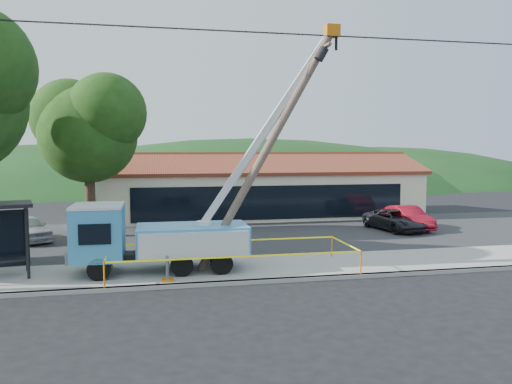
{
  "coord_description": "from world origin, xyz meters",
  "views": [
    {
      "loc": [
        -3.51,
        -15.46,
        4.94
      ],
      "look_at": [
        0.66,
        5.0,
        3.11
      ],
      "focal_mm": 35.0,
      "sensor_mm": 36.0,
      "label": 1
    }
  ],
  "objects_px": {
    "leaning_pole": "(273,138)",
    "car_red": "(407,230)",
    "utility_truck": "(158,233)",
    "car_silver": "(27,243)",
    "car_dark": "(395,232)"
  },
  "relations": [
    {
      "from": "leaning_pole",
      "to": "car_red",
      "type": "xyz_separation_m",
      "value": [
        10.28,
        8.02,
        -5.36
      ]
    },
    {
      "from": "utility_truck",
      "to": "leaning_pole",
      "type": "distance_m",
      "value": 5.88
    },
    {
      "from": "car_red",
      "to": "utility_truck",
      "type": "bearing_deg",
      "value": -153.83
    },
    {
      "from": "utility_truck",
      "to": "car_red",
      "type": "height_order",
      "value": "utility_truck"
    },
    {
      "from": "car_silver",
      "to": "car_dark",
      "type": "height_order",
      "value": "car_silver"
    },
    {
      "from": "car_silver",
      "to": "car_dark",
      "type": "relative_size",
      "value": 0.92
    },
    {
      "from": "leaning_pole",
      "to": "car_silver",
      "type": "distance_m",
      "value": 14.96
    },
    {
      "from": "utility_truck",
      "to": "car_dark",
      "type": "xyz_separation_m",
      "value": [
        13.86,
        7.5,
        -1.64
      ]
    },
    {
      "from": "utility_truck",
      "to": "leaning_pole",
      "type": "relative_size",
      "value": 1.09
    },
    {
      "from": "utility_truck",
      "to": "car_dark",
      "type": "distance_m",
      "value": 15.85
    },
    {
      "from": "car_dark",
      "to": "car_silver",
      "type": "bearing_deg",
      "value": 168.44
    },
    {
      "from": "car_silver",
      "to": "car_red",
      "type": "relative_size",
      "value": 0.96
    },
    {
      "from": "leaning_pole",
      "to": "car_silver",
      "type": "height_order",
      "value": "leaning_pole"
    },
    {
      "from": "leaning_pole",
      "to": "car_dark",
      "type": "height_order",
      "value": "leaning_pole"
    },
    {
      "from": "utility_truck",
      "to": "leaning_pole",
      "type": "bearing_deg",
      "value": -2.45
    }
  ]
}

